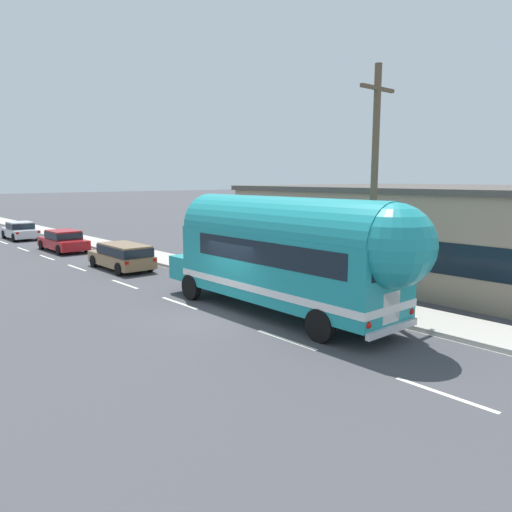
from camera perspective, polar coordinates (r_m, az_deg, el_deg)
ground_plane at (r=17.17m, az=-4.46°, el=-7.01°), size 300.00×300.00×0.00m
lane_markings at (r=29.12m, az=-15.63°, el=-0.65°), size 3.76×80.00×0.01m
sidewalk_slab at (r=27.86m, az=-9.05°, el=-0.71°), size 2.33×90.00×0.15m
roadside_building at (r=27.26m, az=20.65°, el=3.06°), size 14.15×17.07×4.34m
utility_pole at (r=17.48m, az=13.55°, el=7.76°), size 1.80×0.24×8.50m
painted_bus at (r=16.58m, az=4.04°, el=0.57°), size 2.67×11.27×4.12m
car_lead at (r=26.43m, az=-15.23°, el=0.14°), size 1.96×4.56×1.37m
car_second at (r=34.49m, az=-21.50°, el=1.76°), size 1.96×4.67×1.37m
car_third at (r=42.56m, az=-25.73°, el=2.74°), size 1.95×4.32×1.37m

